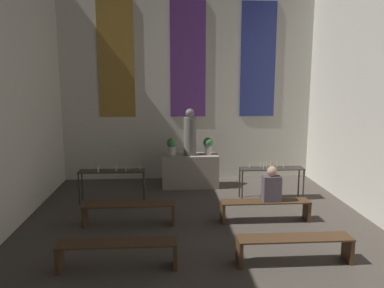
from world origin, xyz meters
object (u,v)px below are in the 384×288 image
(pew_back_right, at_px, (265,206))
(person_seated, at_px, (272,186))
(pew_third_left, at_px, (118,249))
(candle_rack_left, at_px, (112,175))
(flower_vase_left, at_px, (172,145))
(altar, at_px, (190,171))
(pew_third_right, at_px, (294,244))
(candle_rack_right, at_px, (271,172))
(pew_back_left, at_px, (129,209))
(flower_vase_right, at_px, (208,145))
(statue, at_px, (190,134))

(pew_back_right, xyz_separation_m, person_seated, (0.12, 0.00, 0.43))
(pew_third_left, bearing_deg, candle_rack_left, 99.19)
(flower_vase_left, height_order, pew_back_right, flower_vase_left)
(altar, relative_size, person_seated, 2.07)
(flower_vase_left, bearing_deg, pew_third_right, -66.84)
(candle_rack_left, relative_size, pew_back_right, 0.85)
(pew_back_right, bearing_deg, altar, 118.06)
(candle_rack_right, xyz_separation_m, person_seated, (-0.40, -1.43, 0.08))
(pew_back_left, bearing_deg, pew_third_left, -90.00)
(altar, bearing_deg, candle_rack_right, -31.44)
(flower_vase_right, relative_size, pew_back_right, 0.25)
(statue, relative_size, pew_third_left, 0.68)
(candle_rack_right, distance_m, pew_back_right, 1.56)
(pew_back_right, relative_size, person_seated, 2.51)
(altar, bearing_deg, flower_vase_left, 180.00)
(statue, height_order, pew_back_right, statue)
(pew_third_right, height_order, pew_back_left, same)
(statue, bearing_deg, flower_vase_left, 180.00)
(flower_vase_right, bearing_deg, pew_third_right, -78.41)
(flower_vase_left, xyz_separation_m, pew_back_left, (-0.89, -2.58, -0.83))
(candle_rack_left, distance_m, person_seated, 3.68)
(pew_back_left, xyz_separation_m, pew_back_right, (2.75, 0.00, 0.00))
(pew_third_right, bearing_deg, pew_back_left, 147.28)
(altar, bearing_deg, person_seated, -59.97)
(flower_vase_left, xyz_separation_m, pew_back_right, (1.86, -2.58, -0.83))
(candle_rack_left, distance_m, pew_third_right, 4.59)
(pew_back_right, bearing_deg, person_seated, 0.00)
(pew_third_right, relative_size, pew_back_right, 1.00)
(candle_rack_right, bearing_deg, pew_back_left, -156.42)
(altar, bearing_deg, pew_third_right, -72.44)
(statue, height_order, flower_vase_left, statue)
(candle_rack_right, relative_size, person_seated, 2.14)
(altar, bearing_deg, statue, 0.00)
(candle_rack_right, bearing_deg, pew_third_right, -99.15)
(flower_vase_left, height_order, candle_rack_right, flower_vase_left)
(statue, distance_m, pew_third_left, 4.70)
(pew_back_right, bearing_deg, pew_third_left, -147.28)
(flower_vase_right, bearing_deg, pew_back_right, -70.94)
(altar, relative_size, pew_third_right, 0.82)
(pew_third_left, xyz_separation_m, person_seated, (2.87, 1.77, 0.43))
(statue, xyz_separation_m, pew_back_right, (1.38, -2.58, -1.13))
(pew_third_left, xyz_separation_m, pew_back_left, (0.00, 1.77, 0.00))
(altar, xyz_separation_m, pew_third_right, (1.38, -4.35, -0.13))
(altar, relative_size, candle_rack_right, 0.97)
(pew_back_left, bearing_deg, flower_vase_right, 54.22)
(candle_rack_right, relative_size, pew_back_right, 0.85)
(altar, height_order, pew_third_left, altar)
(pew_third_left, bearing_deg, person_seated, 31.65)
(flower_vase_left, distance_m, pew_back_right, 3.29)
(pew_third_right, height_order, pew_back_right, same)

